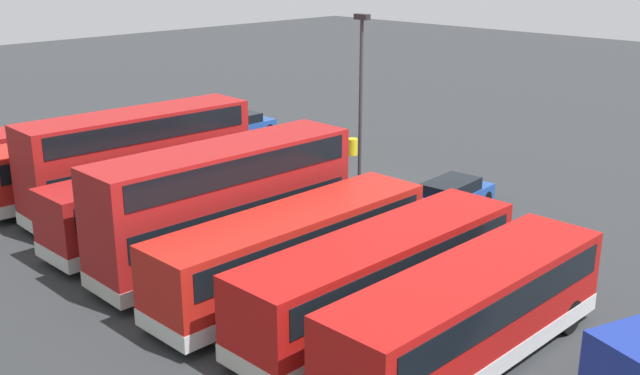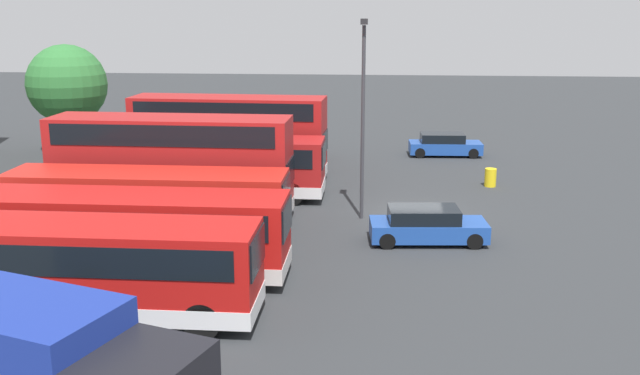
# 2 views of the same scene
# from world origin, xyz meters

# --- Properties ---
(ground_plane) EXTENTS (140.00, 140.00, 0.00)m
(ground_plane) POSITION_xyz_m (0.00, 0.00, 0.00)
(ground_plane) COLOR #2D3033
(bus_single_deck_near_end) EXTENTS (2.62, 10.43, 2.95)m
(bus_single_deck_near_end) POSITION_xyz_m (-12.46, 10.26, 1.62)
(bus_single_deck_near_end) COLOR #B71411
(bus_single_deck_near_end) RESTS_ON ground
(bus_single_deck_second) EXTENTS (2.62, 10.96, 2.95)m
(bus_single_deck_second) POSITION_xyz_m (-9.04, 10.11, 1.62)
(bus_single_deck_second) COLOR #B71411
(bus_single_deck_second) RESTS_ON ground
(bus_single_deck_third) EXTENTS (2.65, 10.92, 2.95)m
(bus_single_deck_third) POSITION_xyz_m (-5.57, 10.56, 1.62)
(bus_single_deck_third) COLOR red
(bus_single_deck_third) RESTS_ON ground
(bus_double_decker_fourth) EXTENTS (2.76, 10.48, 4.55)m
(bus_double_decker_fourth) POSITION_xyz_m (-1.97, 10.61, 2.45)
(bus_double_decker_fourth) COLOR #A51919
(bus_double_decker_fourth) RESTS_ON ground
(bus_single_deck_fifth) EXTENTS (2.67, 11.46, 2.95)m
(bus_single_deck_fifth) POSITION_xyz_m (1.85, 9.98, 1.62)
(bus_single_deck_fifth) COLOR #A51919
(bus_single_deck_fifth) RESTS_ON ground
(bus_double_decker_sixth) EXTENTS (3.03, 10.43, 4.55)m
(bus_double_decker_sixth) POSITION_xyz_m (5.40, 9.62, 2.45)
(bus_double_decker_sixth) COLOR #A51919
(bus_double_decker_sixth) RESTS_ON ground
(bus_single_deck_seventh) EXTENTS (3.03, 10.44, 2.95)m
(bus_single_deck_seventh) POSITION_xyz_m (8.86, 10.01, 1.62)
(bus_single_deck_seventh) COLOR red
(bus_single_deck_seventh) RESTS_ON ground
(bus_single_deck_far_end) EXTENTS (2.99, 10.39, 2.95)m
(bus_single_deck_far_end) POSITION_xyz_m (12.37, 10.51, 1.62)
(bus_single_deck_far_end) COLOR #A51919
(bus_single_deck_far_end) RESTS_ON ground
(box_truck_blue) EXTENTS (4.76, 7.91, 3.20)m
(box_truck_blue) POSITION_xyz_m (-18.76, 8.86, 1.71)
(box_truck_blue) COLOR navy
(box_truck_blue) RESTS_ON ground
(car_hatchback_silver) EXTENTS (2.16, 4.71, 1.43)m
(car_hatchback_silver) POSITION_xyz_m (-4.36, -0.32, 0.70)
(car_hatchback_silver) COLOR #1E479E
(car_hatchback_silver) RESTS_ON ground
(car_small_green) EXTENTS (1.97, 4.56, 1.43)m
(car_small_green) POSITION_xyz_m (13.26, -2.49, 0.70)
(car_small_green) COLOR #1E479E
(car_small_green) RESTS_ON ground
(lamp_post_tall) EXTENTS (0.70, 0.30, 8.66)m
(lamp_post_tall) POSITION_xyz_m (-1.15, 2.35, 5.02)
(lamp_post_tall) COLOR #38383D
(lamp_post_tall) RESTS_ON ground
(waste_bin_yellow) EXTENTS (0.60, 0.60, 0.95)m
(waste_bin_yellow) POSITION_xyz_m (5.31, -4.22, 0.47)
(waste_bin_yellow) COLOR yellow
(waste_bin_yellow) RESTS_ON ground
(tree_rightmost) EXTENTS (4.99, 4.99, 6.92)m
(tree_rightmost) POSITION_xyz_m (12.16, 21.34, 4.41)
(tree_rightmost) COLOR #4C3823
(tree_rightmost) RESTS_ON ground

